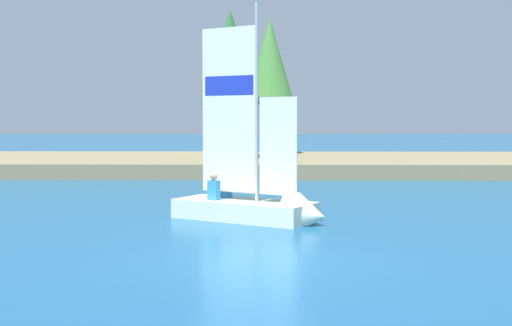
{
  "coord_description": "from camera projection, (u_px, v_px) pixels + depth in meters",
  "views": [
    {
      "loc": [
        0.19,
        -12.19,
        2.63
      ],
      "look_at": [
        -0.22,
        9.57,
        1.2
      ],
      "focal_mm": 48.18,
      "sensor_mm": 36.0,
      "label": 1
    }
  ],
  "objects": [
    {
      "name": "ground_plane",
      "position": [
        258.0,
        264.0,
        12.33
      ],
      "size": [
        200.0,
        200.0,
        0.0
      ],
      "primitive_type": "plane",
      "color": "#195684"
    },
    {
      "name": "shore_bank",
      "position": [
        265.0,
        163.0,
        34.8
      ],
      "size": [
        80.0,
        11.53,
        0.65
      ],
      "primitive_type": "cube",
      "color": "#897A56",
      "rests_on": "ground"
    },
    {
      "name": "shoreline_tree_left",
      "position": [
        230.0,
        58.0,
        33.66
      ],
      "size": [
        2.96,
        2.96,
        7.27
      ],
      "color": "brown",
      "rests_on": "shore_bank"
    },
    {
      "name": "shoreline_tree_midleft",
      "position": [
        270.0,
        59.0,
        37.48
      ],
      "size": [
        2.51,
        2.51,
        7.39
      ],
      "color": "brown",
      "rests_on": "shore_bank"
    },
    {
      "name": "sailboat",
      "position": [
        265.0,
        204.0,
        17.44
      ],
      "size": [
        4.26,
        3.26,
        5.94
      ],
      "rotation": [
        0.0,
        0.0,
        -0.52
      ],
      "color": "silver",
      "rests_on": "ground"
    }
  ]
}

